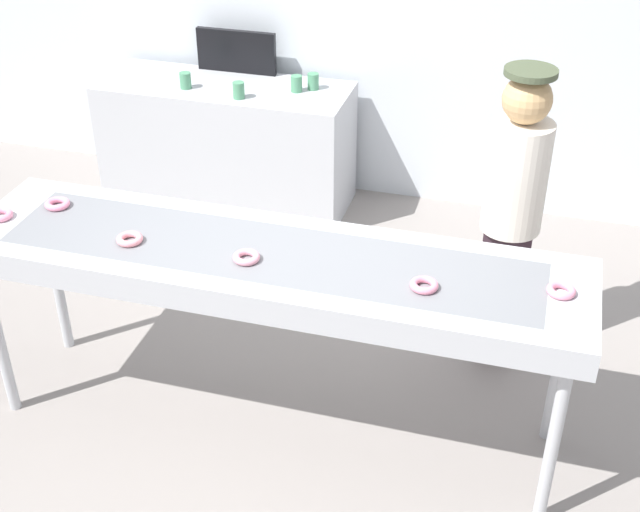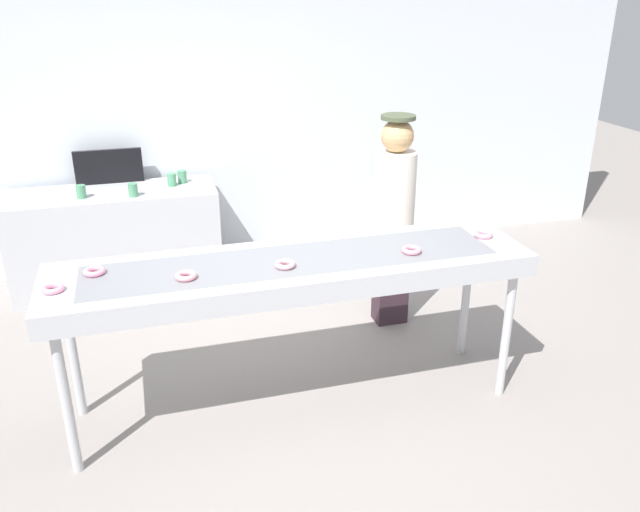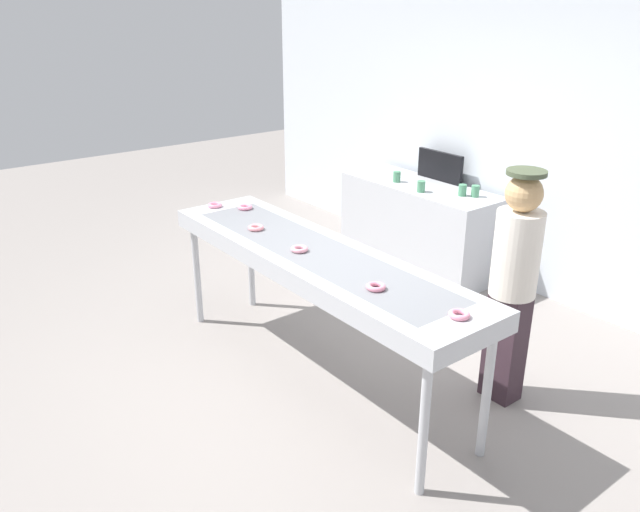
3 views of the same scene
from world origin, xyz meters
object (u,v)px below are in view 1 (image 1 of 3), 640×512
strawberry_donut_2 (424,285)px  prep_counter (227,144)px  strawberry_donut_5 (57,204)px  paper_cup_1 (239,90)px  strawberry_donut_4 (130,239)px  paper_cup_3 (296,84)px  worker_baker (512,207)px  paper_cup_2 (313,81)px  paper_cup_0 (185,80)px  strawberry_donut_3 (0,215)px  strawberry_donut_1 (561,291)px  fryer_conveyor (269,266)px  menu_display (236,51)px  strawberry_donut_0 (246,257)px

strawberry_donut_2 → prep_counter: bearing=128.3°
strawberry_donut_5 → paper_cup_1: size_ratio=1.09×
strawberry_donut_4 → prep_counter: strawberry_donut_4 is taller
strawberry_donut_4 → paper_cup_3: 2.24m
strawberry_donut_4 → strawberry_donut_2: bearing=-0.1°
strawberry_donut_5 → worker_baker: size_ratio=0.07×
strawberry_donut_2 → strawberry_donut_5: bearing=173.6°
strawberry_donut_4 → paper_cup_2: 2.31m
worker_baker → paper_cup_0: worker_baker is taller
prep_counter → strawberry_donut_4: bearing=-79.1°
strawberry_donut_2 → paper_cup_1: size_ratio=1.09×
strawberry_donut_5 → paper_cup_0: size_ratio=1.09×
strawberry_donut_5 → strawberry_donut_3: bearing=-140.0°
strawberry_donut_1 → fryer_conveyor: bearing=-178.9°
paper_cup_2 → menu_display: (-0.60, 0.17, 0.09)m
prep_counter → paper_cup_0: bearing=-151.1°
strawberry_donut_2 → strawberry_donut_4: same height
strawberry_donut_3 → paper_cup_3: bearing=71.0°
strawberry_donut_1 → strawberry_donut_5: size_ratio=1.00×
strawberry_donut_2 → strawberry_donut_5: same height
fryer_conveyor → paper_cup_0: (-1.27, 2.00, 0.00)m
paper_cup_0 → paper_cup_2: 0.85m
fryer_conveyor → prep_counter: bearing=116.3°
strawberry_donut_3 → prep_counter: size_ratio=0.07×
strawberry_donut_2 → paper_cup_2: strawberry_donut_2 is taller
strawberry_donut_1 → worker_baker: size_ratio=0.07×
menu_display → paper_cup_0: bearing=-119.7°
menu_display → strawberry_donut_1: bearing=-45.9°
strawberry_donut_4 → menu_display: size_ratio=0.21×
strawberry_donut_4 → paper_cup_0: size_ratio=1.09×
strawberry_donut_1 → strawberry_donut_3: 2.54m
strawberry_donut_1 → strawberry_donut_2: (-0.54, -0.11, 0.00)m
strawberry_donut_5 → prep_counter: (0.05, 2.01, -0.57)m
strawberry_donut_4 → paper_cup_2: bearing=85.7°
prep_counter → paper_cup_3: bearing=2.8°
strawberry_donut_4 → worker_baker: worker_baker is taller
worker_baker → menu_display: (-2.03, 1.52, 0.11)m
prep_counter → paper_cup_1: 0.55m
strawberry_donut_5 → strawberry_donut_2: bearing=-6.4°
paper_cup_0 → paper_cup_3: 0.74m
prep_counter → strawberry_donut_0: bearing=-66.1°
menu_display → worker_baker: bearing=-36.8°
fryer_conveyor → strawberry_donut_1: size_ratio=23.70×
strawberry_donut_2 → worker_baker: 1.00m
fryer_conveyor → paper_cup_3: bearing=104.1°
fryer_conveyor → strawberry_donut_5: 1.11m
menu_display → strawberry_donut_2: bearing=-54.8°
paper_cup_1 → paper_cup_3: (0.33, 0.22, 0.00)m
paper_cup_3 → prep_counter: bearing=-177.2°
worker_baker → strawberry_donut_5: bearing=34.4°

